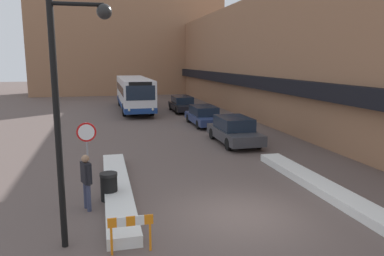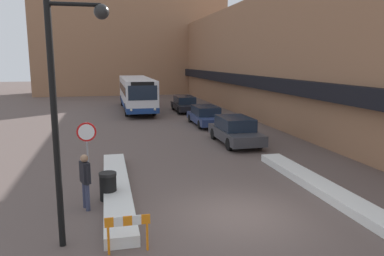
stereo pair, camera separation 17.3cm
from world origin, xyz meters
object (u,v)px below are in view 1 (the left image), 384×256
(parked_car_front, at_px, (234,130))
(stop_sign, at_px, (87,138))
(trash_bin, at_px, (109,186))
(construction_barricade, at_px, (131,227))
(city_bus, at_px, (134,93))
(parked_car_back, at_px, (182,104))
(street_lamp, at_px, (69,97))
(parked_car_middle, at_px, (204,116))
(pedestrian, at_px, (86,177))

(parked_car_front, distance_m, stop_sign, 9.18)
(trash_bin, bearing_deg, construction_barricade, -83.30)
(city_bus, height_order, parked_car_back, city_bus)
(street_lamp, bearing_deg, trash_bin, 73.58)
(parked_car_middle, height_order, parked_car_back, parked_car_back)
(city_bus, bearing_deg, pedestrian, -98.54)
(stop_sign, distance_m, pedestrian, 3.32)
(pedestrian, height_order, trash_bin, pedestrian)
(parked_car_middle, height_order, trash_bin, parked_car_middle)
(city_bus, relative_size, trash_bin, 13.00)
(parked_car_front, relative_size, parked_car_middle, 0.98)
(trash_bin, relative_size, construction_barricade, 0.86)
(parked_car_back, distance_m, pedestrian, 23.06)
(stop_sign, height_order, street_lamp, street_lamp)
(city_bus, distance_m, trash_bin, 23.34)
(city_bus, bearing_deg, parked_car_middle, -66.04)
(street_lamp, bearing_deg, pedestrian, 85.15)
(city_bus, relative_size, pedestrian, 6.93)
(city_bus, distance_m, street_lamp, 26.47)
(parked_car_middle, distance_m, trash_bin, 15.40)
(city_bus, xyz_separation_m, stop_sign, (-3.64, -20.52, -0.04))
(stop_sign, bearing_deg, parked_car_front, 30.82)
(stop_sign, xyz_separation_m, street_lamp, (-0.13, -5.60, 2.14))
(parked_car_front, xyz_separation_m, trash_bin, (-7.10, -7.29, -0.28))
(parked_car_middle, height_order, pedestrian, pedestrian)
(stop_sign, bearing_deg, parked_car_back, 66.94)
(city_bus, height_order, construction_barricade, city_bus)
(street_lamp, relative_size, pedestrian, 3.41)
(parked_car_middle, bearing_deg, construction_barricade, -110.97)
(parked_car_middle, xyz_separation_m, trash_bin, (-7.10, -13.66, -0.21))
(parked_car_back, bearing_deg, parked_car_front, -90.00)
(parked_car_back, bearing_deg, parked_car_middle, -90.00)
(pedestrian, relative_size, construction_barricade, 1.62)
(pedestrian, bearing_deg, parked_car_middle, 132.10)
(parked_car_middle, height_order, stop_sign, stop_sign)
(trash_bin, bearing_deg, city_bus, 82.88)
(street_lamp, xyz_separation_m, trash_bin, (0.88, 2.99, -3.31))
(street_lamp, bearing_deg, parked_car_front, 52.18)
(stop_sign, xyz_separation_m, trash_bin, (0.75, -2.61, -1.16))
(parked_car_middle, distance_m, street_lamp, 18.72)
(parked_car_middle, xyz_separation_m, parked_car_back, (0.00, 7.37, 0.02))
(city_bus, relative_size, street_lamp, 2.03)
(parked_car_front, xyz_separation_m, parked_car_back, (0.00, 13.75, -0.04))
(trash_bin, bearing_deg, parked_car_back, 71.36)
(parked_car_back, bearing_deg, pedestrian, -109.72)
(street_lamp, bearing_deg, parked_car_middle, 64.40)
(stop_sign, bearing_deg, construction_barricade, -79.39)
(trash_bin, bearing_deg, parked_car_front, 45.76)
(city_bus, relative_size, parked_car_middle, 2.57)
(city_bus, xyz_separation_m, parked_car_middle, (4.21, -9.47, -0.98))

